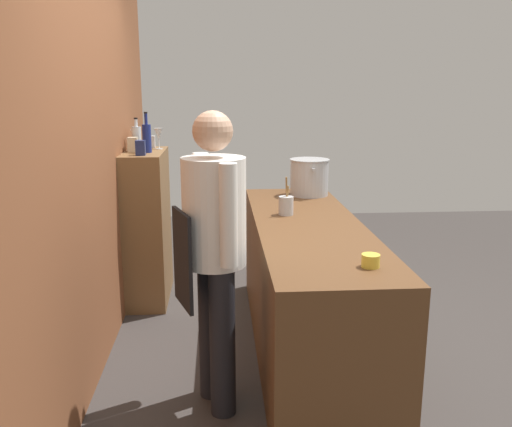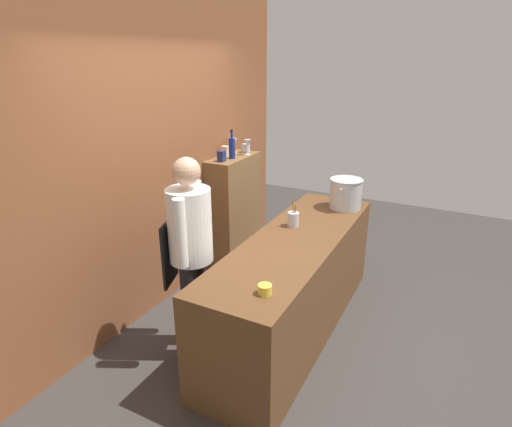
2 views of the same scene
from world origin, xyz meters
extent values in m
plane|color=#383330|center=(0.00, 0.00, 0.00)|extent=(8.00, 8.00, 0.00)
cube|color=brown|center=(0.00, 1.40, 1.50)|extent=(4.40, 0.10, 3.00)
cube|color=brown|center=(0.00, 0.00, 0.45)|extent=(2.42, 0.70, 0.90)
cube|color=brown|center=(1.01, 1.19, 0.63)|extent=(0.76, 0.32, 1.26)
cylinder|color=black|center=(-0.54, 0.65, 0.42)|extent=(0.14, 0.14, 0.84)
cylinder|color=black|center=(-0.73, 0.58, 0.42)|extent=(0.14, 0.14, 0.84)
cylinder|color=white|center=(-0.63, 0.62, 1.13)|extent=(0.34, 0.34, 0.58)
cube|color=black|center=(-0.69, 0.79, 0.89)|extent=(0.29, 0.12, 0.52)
cylinder|color=white|center=(-0.42, 0.69, 1.16)|extent=(0.09, 0.09, 0.52)
cylinder|color=white|center=(-0.84, 0.54, 1.16)|extent=(0.09, 0.09, 0.52)
sphere|color=tan|center=(-0.63, 0.62, 1.55)|extent=(0.21, 0.21, 0.21)
cylinder|color=#B7BABF|center=(0.92, -0.16, 1.05)|extent=(0.31, 0.31, 0.29)
cylinder|color=#B7BABF|center=(0.92, -0.16, 1.20)|extent=(0.33, 0.33, 0.01)
cube|color=#B7BABF|center=(0.75, -0.16, 1.14)|extent=(0.04, 0.02, 0.02)
cube|color=#B7BABF|center=(1.10, -0.16, 1.14)|extent=(0.04, 0.02, 0.02)
cylinder|color=#B7BABF|center=(0.24, 0.12, 0.97)|extent=(0.10, 0.10, 0.13)
cylinder|color=olive|center=(0.24, 0.12, 1.05)|extent=(0.06, 0.03, 0.25)
cylinder|color=olive|center=(0.25, 0.11, 1.01)|extent=(0.02, 0.02, 0.18)
cylinder|color=yellow|center=(-0.91, -0.16, 0.93)|extent=(0.09, 0.09, 0.07)
cylinder|color=navy|center=(0.94, 1.15, 1.37)|extent=(0.07, 0.07, 0.22)
cylinder|color=navy|center=(0.94, 1.15, 1.53)|extent=(0.02, 0.02, 0.09)
cylinder|color=black|center=(0.94, 1.15, 1.58)|extent=(0.03, 0.03, 0.01)
cylinder|color=silver|center=(1.10, 1.26, 1.36)|extent=(0.08, 0.08, 0.19)
cylinder|color=silver|center=(1.10, 1.26, 1.49)|extent=(0.03, 0.03, 0.06)
cylinder|color=black|center=(1.10, 1.26, 1.52)|extent=(0.03, 0.03, 0.01)
cylinder|color=silver|center=(1.17, 1.09, 1.27)|extent=(0.06, 0.06, 0.01)
cylinder|color=silver|center=(1.17, 1.09, 1.31)|extent=(0.01, 0.01, 0.08)
cone|color=silver|center=(1.17, 1.09, 1.39)|extent=(0.08, 0.08, 0.09)
cylinder|color=silver|center=(1.21, 1.29, 1.27)|extent=(0.06, 0.06, 0.01)
cylinder|color=silver|center=(1.21, 1.29, 1.30)|extent=(0.01, 0.01, 0.07)
cone|color=silver|center=(1.21, 1.29, 1.38)|extent=(0.07, 0.07, 0.09)
cube|color=#B2B2B7|center=(1.28, 1.17, 1.31)|extent=(0.07, 0.07, 0.10)
cube|color=navy|center=(0.76, 1.18, 1.32)|extent=(0.07, 0.07, 0.11)
cube|color=beige|center=(0.99, 1.28, 1.32)|extent=(0.08, 0.08, 0.12)
camera|label=1|loc=(-3.40, 0.59, 1.78)|focal=37.67mm
camera|label=2|loc=(-3.03, -1.19, 2.35)|focal=29.57mm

